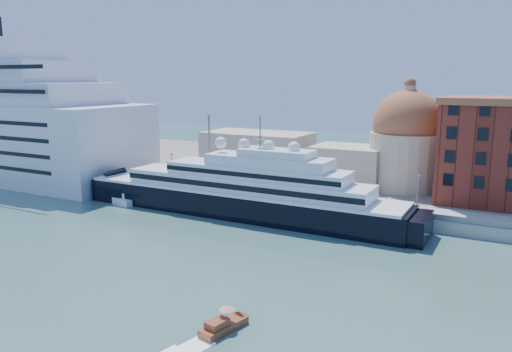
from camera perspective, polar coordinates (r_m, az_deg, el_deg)
The scene contains 9 objects.
ground at distance 87.62m, azimuth -6.16°, elevation -8.43°, with size 400.00×400.00×0.00m, color #355B59.
quay at distance 115.71m, azimuth 3.33°, elevation -2.90°, with size 180.00×10.00×2.50m, color gray.
land at distance 153.13m, azimuth 9.78°, elevation 0.33°, with size 260.00×72.00×2.00m, color slate.
quay_fence at distance 111.31m, azimuth 2.37°, elevation -2.47°, with size 180.00×0.10×1.20m, color slate.
superyacht at distance 109.56m, azimuth -3.27°, elevation -2.03°, with size 84.32×11.69×25.20m.
service_barge at distance 124.57m, azimuth -15.33°, elevation -2.45°, with size 14.06×7.76×3.01m.
water_taxi at distance 61.18m, azimuth -3.81°, elevation -16.65°, with size 3.49×6.79×3.08m.
church at distance 133.36m, azimuth 10.17°, elevation 3.04°, with size 66.00×18.00×25.50m.
lamp_posts at distance 118.23m, azimuth -2.56°, elevation 1.67°, with size 120.80×2.40×18.00m.
Camera 1 is at (46.86, -68.03, 29.20)m, focal length 35.00 mm.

